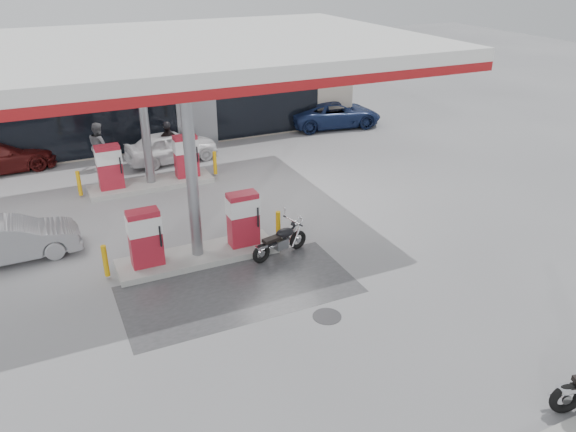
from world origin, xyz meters
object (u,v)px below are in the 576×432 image
(parked_car_right, at_px, (334,114))
(parked_motorcycle, at_px, (281,242))
(pump_island_far, at_px, (150,168))
(biker_walking, at_px, (168,144))
(sedan_white, at_px, (172,146))
(pump_island_near, at_px, (197,237))
(attendant, at_px, (99,146))
(hatchback_silver, at_px, (11,240))

(parked_car_right, bearing_deg, parked_motorcycle, 152.27)
(pump_island_far, relative_size, biker_walking, 3.11)
(parked_motorcycle, relative_size, sedan_white, 0.50)
(pump_island_near, height_order, pump_island_far, same)
(parked_car_right, bearing_deg, attendant, 104.07)
(hatchback_silver, bearing_deg, attendant, -28.23)
(attendant, xyz_separation_m, biker_walking, (2.62, -0.60, -0.11))
(parked_motorcycle, height_order, parked_car_right, parked_car_right)
(pump_island_far, distance_m, hatchback_silver, 6.06)
(pump_island_far, xyz_separation_m, attendant, (-1.36, 2.80, 0.23))
(pump_island_near, relative_size, parked_motorcycle, 2.73)
(sedan_white, height_order, attendant, attendant)
(attendant, distance_m, biker_walking, 2.69)
(pump_island_near, relative_size, attendant, 2.75)
(sedan_white, bearing_deg, pump_island_far, 144.33)
(parked_motorcycle, height_order, hatchback_silver, hatchback_silver)
(parked_car_right, bearing_deg, sedan_white, 108.77)
(pump_island_far, distance_m, sedan_white, 2.76)
(sedan_white, xyz_separation_m, attendant, (-2.78, 0.43, 0.29))
(pump_island_near, relative_size, parked_car_right, 1.12)
(pump_island_far, bearing_deg, biker_walking, 60.34)
(hatchback_silver, distance_m, parked_car_right, 16.66)
(parked_car_right, bearing_deg, pump_island_far, 119.84)
(parked_motorcycle, xyz_separation_m, sedan_white, (-0.82, 9.16, 0.21))
(hatchback_silver, relative_size, biker_walking, 2.21)
(pump_island_near, xyz_separation_m, hatchback_silver, (-4.72, 2.20, -0.11))
(hatchback_silver, bearing_deg, sedan_white, -46.08)
(pump_island_near, relative_size, biker_walking, 3.11)
(attendant, height_order, biker_walking, attendant)
(pump_island_near, height_order, hatchback_silver, pump_island_near)
(sedan_white, distance_m, biker_walking, 0.30)
(sedan_white, bearing_deg, parked_car_right, -84.17)
(pump_island_far, height_order, biker_walking, pump_island_far)
(pump_island_near, relative_size, hatchback_silver, 1.41)
(parked_motorcycle, bearing_deg, attendant, 96.70)
(parked_motorcycle, relative_size, biker_walking, 1.14)
(parked_motorcycle, xyz_separation_m, parked_car_right, (7.77, 10.79, 0.21))
(pump_island_far, distance_m, parked_motorcycle, 7.15)
(pump_island_near, distance_m, parked_car_right, 14.14)
(hatchback_silver, bearing_deg, parked_motorcycle, -114.49)
(parked_motorcycle, bearing_deg, parked_car_right, 40.38)
(sedan_white, relative_size, attendant, 2.02)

